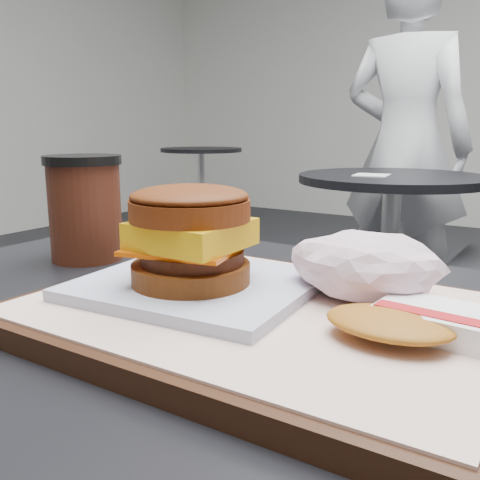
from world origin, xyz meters
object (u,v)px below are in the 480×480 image
object	(u,v)px
hash_brown	(420,323)
neighbor_table	(390,227)
serving_tray	(263,317)
coffee_cup	(85,205)
breakfast_sandwich	(193,248)
patron	(405,147)
crumpled_wrapper	(366,265)

from	to	relation	value
hash_brown	neighbor_table	distance (m)	1.73
serving_tray	coffee_cup	world-z (taller)	coffee_cup
breakfast_sandwich	patron	world-z (taller)	patron
crumpled_wrapper	patron	bearing A→B (deg)	105.08
patron	hash_brown	bearing A→B (deg)	111.09
hash_brown	patron	size ratio (longest dim) A/B	0.07
crumpled_wrapper	neighbor_table	world-z (taller)	crumpled_wrapper
crumpled_wrapper	serving_tray	bearing A→B (deg)	-134.34
serving_tray	patron	bearing A→B (deg)	103.17
hash_brown	crumpled_wrapper	world-z (taller)	crumpled_wrapper
serving_tray	breakfast_sandwich	world-z (taller)	breakfast_sandwich
coffee_cup	serving_tray	bearing A→B (deg)	-15.62
coffee_cup	patron	world-z (taller)	patron
serving_tray	coffee_cup	size ratio (longest dim) A/B	3.03
hash_brown	patron	distance (m)	2.28
serving_tray	hash_brown	bearing A→B (deg)	-0.16
coffee_cup	neighbor_table	bearing A→B (deg)	93.57
hash_brown	neighbor_table	xyz separation A→B (m)	(-0.52, 1.64, -0.25)
crumpled_wrapper	neighbor_table	bearing A→B (deg)	106.10
hash_brown	coffee_cup	world-z (taller)	coffee_cup
hash_brown	patron	xyz separation A→B (m)	(-0.64, 2.19, 0.03)
neighbor_table	patron	world-z (taller)	patron
crumpled_wrapper	neighbor_table	xyz separation A→B (m)	(-0.45, 1.57, -0.27)
coffee_cup	breakfast_sandwich	bearing A→B (deg)	-20.75
hash_brown	coffee_cup	xyz separation A→B (m)	(-0.42, 0.08, 0.04)
patron	crumpled_wrapper	bearing A→B (deg)	110.01
hash_brown	neighbor_table	world-z (taller)	hash_brown
breakfast_sandwich	coffee_cup	distance (m)	0.25
breakfast_sandwich	patron	bearing A→B (deg)	101.50
serving_tray	crumpled_wrapper	world-z (taller)	crumpled_wrapper
serving_tray	patron	size ratio (longest dim) A/B	0.23
crumpled_wrapper	coffee_cup	xyz separation A→B (m)	(-0.36, 0.02, 0.02)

